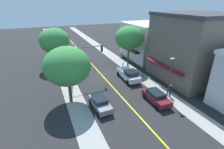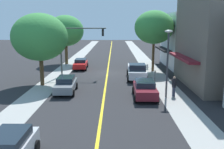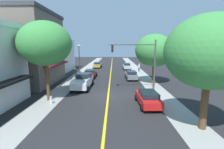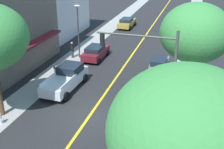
{
  "view_description": "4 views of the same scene",
  "coord_description": "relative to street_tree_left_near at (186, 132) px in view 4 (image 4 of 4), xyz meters",
  "views": [
    {
      "loc": [
        9.23,
        26.67,
        12.44
      ],
      "look_at": [
        -0.49,
        3.76,
        1.5
      ],
      "focal_mm": 26.9,
      "sensor_mm": 36.0,
      "label": 1
    },
    {
      "loc": [
        -0.93,
        32.91,
        6.44
      ],
      "look_at": [
        -0.69,
        7.11,
        1.23
      ],
      "focal_mm": 40.32,
      "sensor_mm": 36.0,
      "label": 2
    },
    {
      "loc": [
        0.63,
        -18.59,
        5.73
      ],
      "look_at": [
        0.39,
        5.61,
        1.58
      ],
      "focal_mm": 26.65,
      "sensor_mm": 36.0,
      "label": 3
    },
    {
      "loc": [
        6.75,
        -16.25,
        11.29
      ],
      "look_at": [
        0.48,
        4.2,
        1.67
      ],
      "focal_mm": 44.75,
      "sensor_mm": 36.0,
      "label": 4
    }
  ],
  "objects": [
    {
      "name": "parking_meter",
      "position": [
        -12.37,
        12.85,
        -4.48
      ],
      "size": [
        0.12,
        0.18,
        1.31
      ],
      "color": "#4C4C51",
      "rests_on": "ground"
    },
    {
      "name": "corner_shop_building",
      "position": [
        -20.78,
        26.81,
        -1.72
      ],
      "size": [
        9.17,
        10.89,
        7.22
      ],
      "rotation": [
        0.0,
        0.0,
        -1.57
      ],
      "color": "silver",
      "rests_on": "ground"
    },
    {
      "name": "red_sedan_right_curb",
      "position": [
        -2.91,
        4.56,
        -4.57
      ],
      "size": [
        2.09,
        4.52,
        1.44
      ],
      "rotation": [
        0.0,
        0.0,
        1.6
      ],
      "color": "red",
      "rests_on": "ground"
    },
    {
      "name": "grey_sedan_right_curb",
      "position": [
        -3.19,
        17.38,
        -4.55
      ],
      "size": [
        2.05,
        4.33,
        1.5
      ],
      "rotation": [
        0.0,
        0.0,
        1.61
      ],
      "color": "slate",
      "rests_on": "ground"
    },
    {
      "name": "sidewalk_left",
      "position": [
        -13.13,
        7.63,
        -5.34
      ],
      "size": [
        2.54,
        126.0,
        0.01
      ],
      "primitive_type": "cube",
      "color": "#9E9E99",
      "rests_on": "ground"
    },
    {
      "name": "gold_sedan_left_curb",
      "position": [
        -10.57,
        33.4,
        -4.55
      ],
      "size": [
        2.13,
        4.73,
        1.48
      ],
      "rotation": [
        0.0,
        0.0,
        1.55
      ],
      "color": "#B29338",
      "rests_on": "ground"
    },
    {
      "name": "traffic_light_mast",
      "position": [
        -2.94,
        9.49,
        -1.01
      ],
      "size": [
        5.72,
        0.32,
        6.49
      ],
      "rotation": [
        0.0,
        0.0,
        3.14
      ],
      "color": "#474C47",
      "rests_on": "ground"
    },
    {
      "name": "pedestrian_black_shirt",
      "position": [
        -13.16,
        18.59,
        -4.36
      ],
      "size": [
        0.36,
        0.36,
        1.85
      ],
      "rotation": [
        0.0,
        0.0,
        2.23
      ],
      "color": "#33384C",
      "rests_on": "ground"
    },
    {
      "name": "silver_sedan_right_curb",
      "position": [
        -2.98,
        30.08,
        -4.52
      ],
      "size": [
        1.93,
        4.13,
        1.56
      ],
      "rotation": [
        0.0,
        0.0,
        1.57
      ],
      "color": "#B7BABF",
      "rests_on": "ground"
    },
    {
      "name": "street_tree_left_near",
      "position": [
        0.0,
        0.0,
        0.0
      ],
      "size": [
        5.78,
        5.78,
        7.81
      ],
      "color": "brown",
      "rests_on": "ground"
    },
    {
      "name": "sidewalk_right",
      "position": [
        -0.62,
        7.63,
        -5.34
      ],
      "size": [
        2.54,
        126.0,
        0.01
      ],
      "primitive_type": "cube",
      "color": "#9E9E99",
      "rests_on": "ground"
    },
    {
      "name": "white_pickup_truck",
      "position": [
        -10.46,
        11.37,
        -4.38
      ],
      "size": [
        2.43,
        5.62,
        1.93
      ],
      "rotation": [
        0.0,
        0.0,
        1.54
      ],
      "color": "silver",
      "rests_on": "ground"
    },
    {
      "name": "street_tree_right_corner",
      "position": [
        -0.1,
        14.42,
        -0.26
      ],
      "size": [
        5.77,
        5.77,
        7.54
      ],
      "color": "brown",
      "rests_on": "ground"
    },
    {
      "name": "maroon_sedan_left_curb",
      "position": [
        -10.5,
        19.0,
        -4.54
      ],
      "size": [
        2.13,
        4.4,
        1.52
      ],
      "rotation": [
        0.0,
        0.0,
        1.55
      ],
      "color": "maroon",
      "rests_on": "ground"
    },
    {
      "name": "pedestrian_white_shirt",
      "position": [
        -0.44,
        26.78,
        -4.36
      ],
      "size": [
        0.36,
        0.36,
        1.85
      ],
      "rotation": [
        0.0,
        0.0,
        4.41
      ],
      "color": "black",
      "rests_on": "ground"
    },
    {
      "name": "street_lamp",
      "position": [
        -12.43,
        18.87,
        -1.63
      ],
      "size": [
        0.7,
        0.36,
        5.94
      ],
      "color": "#38383D",
      "rests_on": "ground"
    },
    {
      "name": "road_centerline_stripe",
      "position": [
        -6.87,
        7.63,
        -5.34
      ],
      "size": [
        0.2,
        126.0,
        0.0
      ],
      "primitive_type": "cube",
      "color": "yellow",
      "rests_on": "ground"
    },
    {
      "name": "fire_hydrant",
      "position": [
        -12.53,
        4.98,
        -4.95
      ],
      "size": [
        0.44,
        0.24,
        0.8
      ],
      "color": "silver",
      "rests_on": "ground"
    },
    {
      "name": "ground_plane",
      "position": [
        -6.87,
        7.63,
        -5.34
      ],
      "size": [
        140.0,
        140.0,
        0.0
      ],
      "primitive_type": "plane",
      "color": "#262628"
    }
  ]
}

